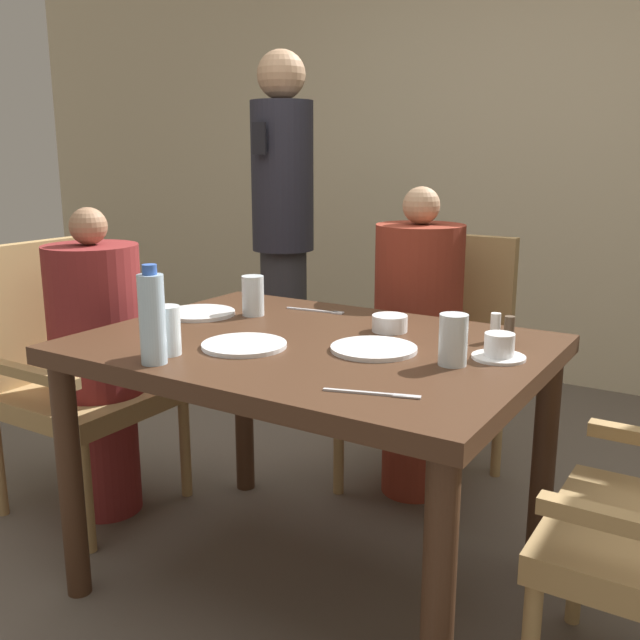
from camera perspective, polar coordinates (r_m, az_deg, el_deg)
The scene contains 21 objects.
ground_plane at distance 2.30m, azimuth -0.65°, elevation -20.29°, with size 16.00×16.00×0.00m, color #60564C.
wall_back at distance 4.15m, azimuth 18.00°, elevation 14.41°, with size 8.00×0.06×2.80m.
dining_table at distance 2.02m, azimuth -0.70°, elevation -4.39°, with size 1.25×0.92×0.76m.
chair_left_side at distance 2.73m, azimuth -19.29°, elevation -3.61°, with size 0.53×0.53×0.96m.
diner_in_left_chair at distance 2.61m, azimuth -17.31°, elevation -3.15°, with size 0.32×0.32×1.10m.
chair_far_side at distance 2.80m, azimuth 8.97°, elevation -2.60°, with size 0.53×0.53×0.96m.
diner_in_far_chair at distance 2.65m, azimuth 7.77°, elevation -1.71°, with size 0.32×0.32×1.16m.
standing_host at distance 3.45m, azimuth -2.98°, elevation 7.56°, with size 0.29×0.33×1.73m.
plate_main_left at distance 1.89m, azimuth 4.25°, elevation -2.33°, with size 0.23×0.23×0.01m.
plate_main_right at distance 2.33m, azimuth -9.63°, elevation 0.55°, with size 0.23×0.23×0.01m.
plate_dessert_center at distance 1.93m, azimuth -6.08°, elevation -2.00°, with size 0.23×0.23×0.01m.
teacup_with_saucer at distance 1.87m, azimuth 14.14°, elevation -2.22°, with size 0.14×0.14×0.07m.
bowl_small at distance 2.10m, azimuth 5.60°, elevation -0.26°, with size 0.10×0.10×0.05m.
water_bottle at distance 1.80m, azimuth -13.28°, elevation 0.16°, with size 0.07×0.07×0.25m.
glass_tall_near at distance 1.88m, azimuth -12.14°, elevation -0.82°, with size 0.07×0.07×0.13m.
glass_tall_mid at distance 1.78m, azimuth 10.60°, elevation -1.56°, with size 0.07×0.07×0.13m.
glass_tall_far at distance 2.29m, azimuth -5.39°, elevation 1.95°, with size 0.07×0.07×0.13m.
salt_shaker at distance 2.03m, azimuth 13.85°, elevation -0.57°, with size 0.03×0.03×0.08m.
pepper_shaker at distance 2.02m, azimuth 14.90°, elevation -0.76°, with size 0.03×0.03×0.08m.
fork_beside_plate at distance 2.34m, azimuth 0.05°, elevation 0.72°, with size 0.20×0.04×0.00m.
knife_beside_plate at distance 1.56m, azimuth 4.56°, elevation -5.90°, with size 0.21×0.08×0.00m.
Camera 1 is at (1.03, -1.62, 1.27)m, focal length 40.00 mm.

